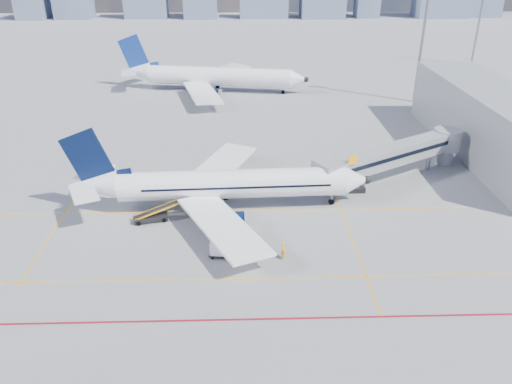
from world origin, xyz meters
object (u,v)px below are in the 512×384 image
cargo_dolly (226,248)px  ramp_worker (284,251)px  second_aircraft (211,77)px  baggage_tug (233,240)px  main_aircraft (220,185)px  belt_loader (152,217)px

cargo_dolly → ramp_worker: size_ratio=1.79×
second_aircraft → baggage_tug: size_ratio=17.04×
baggage_tug → ramp_worker: bearing=-21.0°
main_aircraft → baggage_tug: size_ratio=14.94×
second_aircraft → ramp_worker: (10.87, -67.62, -2.23)m
cargo_dolly → belt_loader: (-8.95, 7.76, -0.43)m
main_aircraft → ramp_worker: main_aircraft is taller
baggage_tug → ramp_worker: size_ratio=1.26×
cargo_dolly → ramp_worker: ramp_worker is taller
main_aircraft → belt_loader: 8.99m
main_aircraft → second_aircraft: (-3.89, 56.10, -0.01)m
baggage_tug → belt_loader: size_ratio=0.44×
baggage_tug → ramp_worker: (5.33, -2.73, 0.21)m
second_aircraft → baggage_tug: bearing=-75.0°
second_aircraft → baggage_tug: 65.17m
belt_loader → baggage_tug: bearing=-44.6°
second_aircraft → belt_loader: bearing=-83.9°
main_aircraft → ramp_worker: (6.98, -11.52, -2.23)m
second_aircraft → baggage_tug: second_aircraft is taller
main_aircraft → baggage_tug: main_aircraft is taller
second_aircraft → ramp_worker: size_ratio=21.39×
second_aircraft → belt_loader: 59.35m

